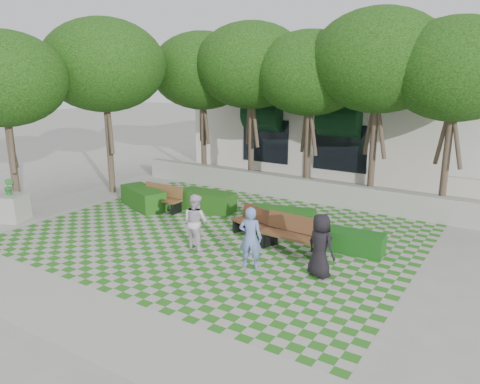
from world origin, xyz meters
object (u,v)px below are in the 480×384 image
Objects in this scene: person_dark at (320,246)px; person_white at (196,221)px; bench_mid at (256,224)px; hedge_midleft at (207,201)px; bench_east at (294,235)px; hedge_midright at (281,220)px; person_blue at (250,238)px; planter_back at (11,206)px; bench_west at (161,198)px; hedge_east at (353,242)px; hedge_west at (143,198)px.

person_dark is 1.01× the size of person_white.
bench_mid reaches higher than hedge_midleft.
hedge_midright is at bearing 133.47° from bench_east.
person_blue reaches higher than hedge_midright.
bench_mid is 1.23× the size of planter_back.
bench_west is at bearing -150.79° from hedge_midleft.
hedge_east is (2.96, 0.51, -0.14)m from bench_mid.
person_dark is (10.93, 1.55, 0.33)m from planter_back.
person_blue is (5.61, -2.72, 0.39)m from bench_west.
bench_mid is (-1.50, 0.39, -0.05)m from bench_east.
person_white is (-4.03, -2.20, 0.52)m from hedge_east.
hedge_east is at bearing -1.95° from bench_west.
hedge_midright is at bearing -110.98° from person_white.
bench_mid is at bearing 168.96° from bench_east.
bench_mid is 3.42m from hedge_midleft.
planter_back is at bearing 18.02° from person_white.
planter_back is at bearing -154.37° from hedge_midright.
hedge_east is (7.54, -0.18, -0.15)m from bench_west.
bench_east is 1.22× the size of person_white.
planter_back reaches higher than bench_mid.
hedge_west reaches higher than hedge_east.
person_blue is at bearing -26.48° from bench_west.
bench_east is 1.19× the size of person_blue.
bench_east reaches higher than bench_west.
hedge_west is at bearing -20.66° from person_white.
hedge_midright is (0.35, 0.98, -0.07)m from bench_mid.
hedge_east is 0.82× the size of hedge_midright.
hedge_midleft is at bearing -7.82° from person_dark.
bench_west is at bearing -167.19° from bench_mid.
person_white is at bearing 11.12° from planter_back.
bench_west is 0.86× the size of hedge_midleft.
person_dark is (1.77, 0.50, -0.01)m from person_blue.
bench_east reaches higher than hedge_west.
bench_east is 6.17m from bench_west.
person_blue reaches higher than hedge_west.
bench_mid reaches higher than hedge_midright.
hedge_west is (-5.35, 0.54, -0.07)m from bench_mid.
person_dark reaches higher than hedge_midright.
bench_mid is 1.12× the size of person_dark.
bench_mid is at bearing -9.08° from bench_west.
hedge_east is at bearing 34.78° from bench_east.
hedge_midleft is 5.44m from person_blue.
person_white is at bearing -34.72° from bench_west.
person_white is (-1.42, -2.68, 0.45)m from hedge_midright.
bench_mid is at bearing -8.80° from person_dark.
bench_west is 1.09× the size of person_white.
hedge_east is 6.09m from hedge_midleft.
person_dark is (7.38, -2.22, 0.38)m from bench_west.
hedge_west is at bearing -39.82° from person_blue.
person_blue is (6.37, -2.57, 0.47)m from hedge_west.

